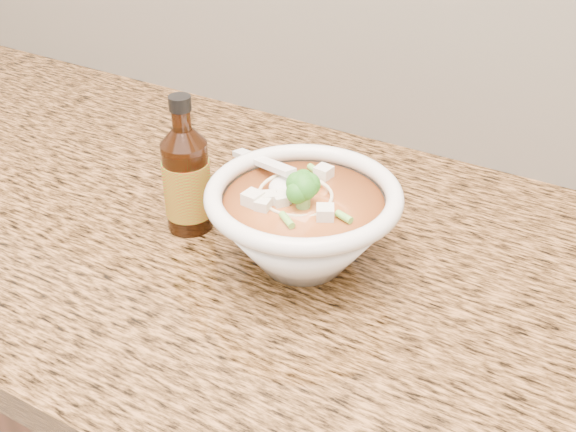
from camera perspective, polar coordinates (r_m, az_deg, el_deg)
The scene contains 3 objects.
counter_slab at distance 0.87m, azimuth 2.11°, elevation -3.95°, with size 4.00×0.68×0.04m, color olive.
soup_bowl at distance 0.81m, azimuth 1.18°, elevation -0.70°, with size 0.24×0.22×0.12m.
hot_sauce_bottle at distance 0.88m, azimuth -8.01°, elevation 2.83°, with size 0.06×0.06×0.18m.
Camera 1 is at (0.32, 1.06, 1.40)m, focal length 45.00 mm.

